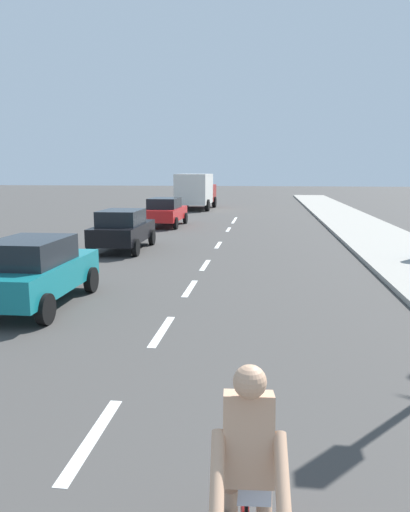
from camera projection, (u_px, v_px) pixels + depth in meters
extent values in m
plane|color=#423F3D|center=(213.00, 254.00, 17.74)|extent=(160.00, 160.00, 0.00)
cube|color=#9E998E|center=(395.00, 247.00, 18.81)|extent=(3.60, 80.00, 0.14)
cube|color=white|center=(92.00, 438.00, 5.51)|extent=(0.16, 1.80, 0.01)
cube|color=white|center=(162.00, 331.00, 9.18)|extent=(0.16, 1.80, 0.01)
cube|color=white|center=(190.00, 288.00, 12.51)|extent=(0.16, 1.80, 0.01)
cube|color=white|center=(205.00, 265.00, 15.60)|extent=(0.16, 1.80, 0.01)
cube|color=white|center=(218.00, 245.00, 19.82)|extent=(0.16, 1.80, 0.01)
cube|color=white|center=(228.00, 229.00, 25.05)|extent=(0.16, 1.80, 0.01)
cube|color=white|center=(233.00, 222.00, 28.81)|extent=(0.16, 1.80, 0.01)
cube|color=white|center=(235.00, 219.00, 30.64)|extent=(0.16, 1.80, 0.01)
cylinder|color=black|center=(247.00, 496.00, 3.42)|extent=(0.03, 0.03, 0.48)
cube|color=tan|center=(248.00, 438.00, 3.19)|extent=(0.36, 0.34, 0.63)
sphere|color=tan|center=(250.00, 382.00, 3.06)|extent=(0.22, 0.22, 0.22)
cube|color=white|center=(247.00, 477.00, 3.30)|extent=(0.33, 0.24, 0.28)
cylinder|color=tan|center=(282.00, 477.00, 2.94)|extent=(0.12, 0.49, 0.41)
cylinder|color=tan|center=(217.00, 475.00, 2.96)|extent=(0.12, 0.49, 0.41)
cube|color=#14727A|center=(36.00, 276.00, 10.83)|extent=(1.67, 3.88, 0.64)
cube|color=black|center=(30.00, 251.00, 10.53)|extent=(1.45, 2.02, 0.56)
cylinder|color=black|center=(30.00, 278.00, 12.27)|extent=(0.19, 0.64, 0.64)
cylinder|color=black|center=(91.00, 280.00, 12.09)|extent=(0.19, 0.64, 0.64)
cylinder|color=black|center=(45.00, 309.00, 9.52)|extent=(0.19, 0.64, 0.64)
cube|color=black|center=(123.00, 232.00, 18.52)|extent=(1.74, 3.99, 0.64)
cube|color=black|center=(121.00, 217.00, 18.22)|extent=(1.50, 2.09, 0.56)
cylinder|color=black|center=(113.00, 237.00, 19.99)|extent=(0.19, 0.64, 0.64)
cylinder|color=black|center=(152.00, 237.00, 19.82)|extent=(0.19, 0.64, 0.64)
cylinder|color=black|center=(91.00, 247.00, 17.36)|extent=(0.19, 0.64, 0.64)
cylinder|color=black|center=(136.00, 247.00, 17.18)|extent=(0.19, 0.64, 0.64)
cube|color=red|center=(165.00, 214.00, 26.52)|extent=(1.78, 4.13, 0.64)
cube|color=black|center=(164.00, 203.00, 26.21)|extent=(1.55, 2.16, 0.56)
cylinder|color=black|center=(157.00, 218.00, 28.06)|extent=(0.19, 0.64, 0.64)
cylinder|color=black|center=(185.00, 218.00, 27.82)|extent=(0.19, 0.64, 0.64)
cylinder|color=black|center=(144.00, 223.00, 25.34)|extent=(0.19, 0.64, 0.64)
cylinder|color=black|center=(176.00, 223.00, 25.10)|extent=(0.19, 0.64, 0.64)
cube|color=maroon|center=(200.00, 193.00, 40.27)|extent=(2.46, 2.40, 1.40)
cube|color=silver|center=(194.00, 189.00, 37.28)|extent=(2.51, 4.22, 2.30)
cylinder|color=black|center=(186.00, 202.00, 40.45)|extent=(0.30, 0.91, 0.90)
cylinder|color=black|center=(214.00, 202.00, 40.09)|extent=(0.30, 0.91, 0.90)
cylinder|color=black|center=(177.00, 205.00, 36.66)|extent=(0.30, 0.91, 0.90)
cylinder|color=black|center=(207.00, 205.00, 36.30)|extent=(0.30, 0.91, 0.90)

